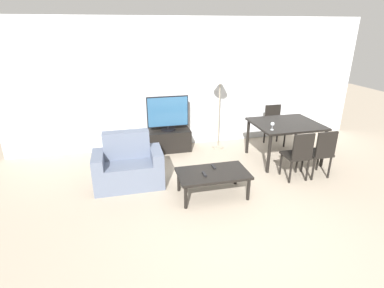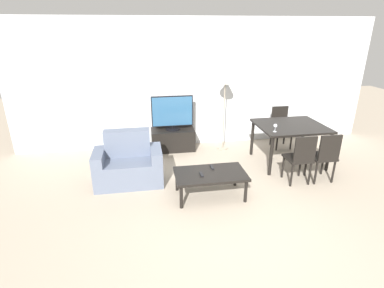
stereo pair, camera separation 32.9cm
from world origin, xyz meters
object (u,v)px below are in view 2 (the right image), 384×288
Objects in this scene: tv_stand at (173,140)px; dining_chair_near_right at (325,155)px; dining_table at (290,129)px; wine_glass_left at (275,126)px; coffee_table at (210,175)px; dining_chair_near at (300,157)px; remote_secondary at (212,167)px; remote_primary at (201,174)px; tv at (172,113)px; dining_chair_far at (281,125)px; floor_lamp at (225,82)px; armchair at (129,165)px.

tv_stand is 3.01m from dining_chair_near_right.
wine_glass_left is (-0.47, -0.32, 0.19)m from dining_table.
dining_chair_near is (1.56, 0.16, 0.13)m from coffee_table.
remote_secondary is (-1.72, -0.82, -0.27)m from dining_table.
dining_chair_near_right is 2.16m from remote_primary.
wine_glass_left is at bearing 21.94° from remote_secondary.
tv is 2.38m from dining_table.
coffee_table is at bearing -152.78° from wine_glass_left.
remote_secondary is at bearing -139.40° from dining_chair_far.
tv is 0.79× the size of coffee_table.
dining_chair_near is 0.52× the size of floor_lamp.
remote_primary is at bearing -84.07° from tv_stand.
coffee_table is 2.06m from dining_table.
armchair is at bearing 147.39° from remote_primary.
tv_stand is at bearing 175.66° from dining_chair_far.
tv is 3.02m from dining_chair_near_right.
dining_table is at bearing -25.37° from tv_stand.
remote_secondary is (1.33, -0.50, 0.09)m from armchair.
dining_chair_near_right is 0.94m from wine_glass_left.
armchair reaches higher than tv_stand.
remote_primary is 1.00× the size of remote_secondary.
coffee_table is (0.36, -2.01, -0.46)m from tv.
dining_chair_near is 0.69m from wine_glass_left.
wine_glass_left reaches higher than armchair.
tv_stand is at bearing 100.25° from coffee_table.
armchair is 1.62m from tv_stand.
remote_primary is (0.21, -2.05, 0.19)m from tv_stand.
dining_chair_near and dining_chair_near_right have the same top height.
dining_chair_far is 5.86× the size of remote_secondary.
dining_chair_far is at bearing 40.60° from remote_secondary.
floor_lamp is at bearing 115.99° from dining_chair_near.
dining_chair_near_right is at bearing -38.13° from tv_stand.
armchair is 2.59m from floor_lamp.
coffee_table is 2.01m from dining_chair_near_right.
tv reaches higher than remote_primary.
dining_table reaches higher than remote_secondary.
tv is 2.10m from remote_primary.
coffee_table is 0.88× the size of dining_table.
tv_stand is at bearing 173.74° from floor_lamp.
dining_chair_near_right is (2.36, -1.85, 0.26)m from tv_stand.
dining_chair_far is 2.55m from remote_secondary.
floor_lamp is (1.08, -0.12, 0.64)m from tv.
coffee_table is 7.29× the size of remote_primary.
armchair reaches higher than dining_table.
tv_stand is 2.38m from dining_chair_far.
dining_chair_near is 0.44m from dining_chair_near_right.
floor_lamp reaches higher than dining_chair_near_right.
dining_chair_far is 2.85m from remote_primary.
dining_chair_near_right is (2.00, 0.16, 0.13)m from coffee_table.
wine_glass_left reaches higher than dining_chair_far.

